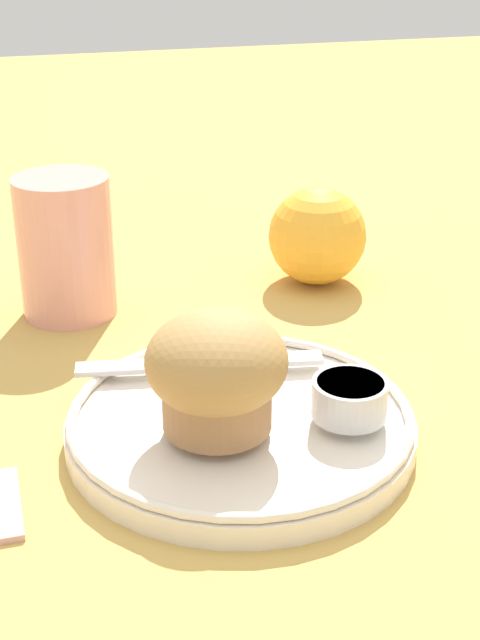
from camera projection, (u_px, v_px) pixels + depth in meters
name	position (u px, v px, depth m)	size (l,w,h in m)	color
ground_plane	(253.00, 419.00, 0.55)	(3.00, 3.00, 0.00)	tan
plate	(241.00, 423.00, 0.53)	(0.21, 0.21, 0.02)	silver
muffin	(217.00, 372.00, 0.49)	(0.08, 0.08, 0.07)	#9E7047
cream_ramekin	(350.00, 397.00, 0.51)	(0.04, 0.04, 0.02)	silver
berry_pair	(232.00, 353.00, 0.57)	(0.03, 0.02, 0.02)	#4C194C
butter_knife	(200.00, 363.00, 0.57)	(0.16, 0.04, 0.00)	silver
orange_fruit	(317.00, 236.00, 0.74)	(0.08, 0.08, 0.08)	#F4A82D
juice_glass	(66.00, 247.00, 0.67)	(0.07, 0.07, 0.11)	#E5998C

